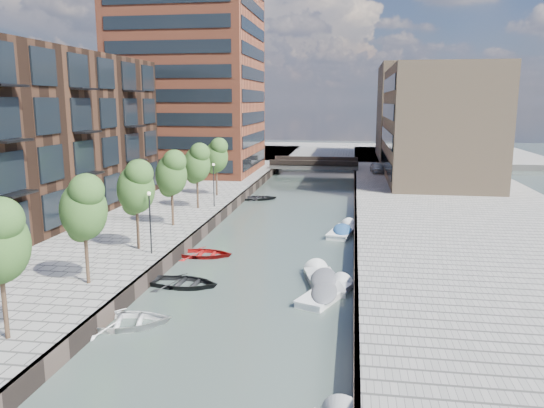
% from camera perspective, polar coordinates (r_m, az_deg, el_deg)
% --- Properties ---
extents(water, '(300.00, 300.00, 0.00)m').
position_cam_1_polar(water, '(49.52, 1.87, -1.64)').
color(water, '#38473F').
rests_on(water, ground).
extents(quay_right, '(20.00, 140.00, 1.00)m').
position_cam_1_polar(quay_right, '(50.14, 20.35, -1.59)').
color(quay_right, gray).
rests_on(quay_right, ground).
extents(quay_wall_left, '(0.25, 140.00, 1.00)m').
position_cam_1_polar(quay_wall_left, '(50.48, -5.01, -0.85)').
color(quay_wall_left, '#332823').
rests_on(quay_wall_left, ground).
extents(quay_wall_right, '(0.25, 140.00, 1.00)m').
position_cam_1_polar(quay_wall_right, '(49.08, 8.97, -1.29)').
color(quay_wall_right, '#332823').
rests_on(quay_wall_right, ground).
extents(far_closure, '(80.00, 40.00, 1.00)m').
position_cam_1_polar(far_closure, '(108.62, 5.69, 5.50)').
color(far_closure, gray).
rests_on(far_closure, ground).
extents(apartment_block, '(8.00, 38.00, 14.00)m').
position_cam_1_polar(apartment_block, '(45.95, -25.51, 6.40)').
color(apartment_block, black).
rests_on(apartment_block, quay_left).
extents(tower, '(18.00, 18.00, 30.00)m').
position_cam_1_polar(tower, '(76.60, -8.85, 14.75)').
color(tower, '#97462C').
rests_on(tower, quay_left).
extents(tan_block_near, '(12.00, 25.00, 14.00)m').
position_cam_1_polar(tan_block_near, '(70.78, 17.25, 8.23)').
color(tan_block_near, '#927759').
rests_on(tan_block_near, quay_right).
extents(tan_block_far, '(12.00, 20.00, 16.00)m').
position_cam_1_polar(tan_block_far, '(96.54, 15.05, 9.55)').
color(tan_block_far, '#927759').
rests_on(tan_block_far, quay_right).
extents(bridge, '(13.00, 6.00, 1.30)m').
position_cam_1_polar(bridge, '(80.73, 4.61, 4.26)').
color(bridge, gray).
rests_on(bridge, ground).
extents(tree_2, '(2.50, 2.50, 5.95)m').
position_cam_1_polar(tree_2, '(30.13, -19.63, -0.23)').
color(tree_2, '#382619').
rests_on(tree_2, quay_left).
extents(tree_3, '(2.50, 2.50, 5.95)m').
position_cam_1_polar(tree_3, '(36.34, -14.45, 1.90)').
color(tree_3, '#382619').
rests_on(tree_3, quay_left).
extents(tree_4, '(2.50, 2.50, 5.95)m').
position_cam_1_polar(tree_4, '(42.79, -10.79, 3.38)').
color(tree_4, '#382619').
rests_on(tree_4, quay_left).
extents(tree_5, '(2.50, 2.50, 5.95)m').
position_cam_1_polar(tree_5, '(49.39, -8.10, 4.47)').
color(tree_5, '#382619').
rests_on(tree_5, quay_left).
extents(tree_6, '(2.50, 2.50, 5.95)m').
position_cam_1_polar(tree_6, '(56.09, -6.04, 5.29)').
color(tree_6, '#382619').
rests_on(tree_6, quay_left).
extents(lamp_1, '(0.24, 0.24, 4.12)m').
position_cam_1_polar(lamp_1, '(35.26, -12.99, -1.28)').
color(lamp_1, black).
rests_on(lamp_1, quay_left).
extents(lamp_2, '(0.24, 0.24, 4.12)m').
position_cam_1_polar(lamp_2, '(50.22, -6.29, 2.55)').
color(lamp_2, black).
rests_on(lamp_2, quay_left).
extents(sloop_1, '(4.55, 3.42, 0.90)m').
position_cam_1_polar(sloop_1, '(32.41, -9.52, -8.70)').
color(sloop_1, black).
rests_on(sloop_1, ground).
extents(sloop_2, '(4.20, 3.04, 0.86)m').
position_cam_1_polar(sloop_2, '(38.15, -7.37, -5.60)').
color(sloop_2, '#A71212').
rests_on(sloop_2, ground).
extents(sloop_3, '(5.39, 4.49, 0.96)m').
position_cam_1_polar(sloop_3, '(27.63, -15.63, -12.53)').
color(sloop_3, white).
rests_on(sloop_3, ground).
extents(sloop_4, '(4.78, 4.02, 0.85)m').
position_cam_1_polar(sloop_4, '(59.30, -1.43, 0.48)').
color(sloop_4, black).
rests_on(sloop_4, ground).
extents(motorboat_1, '(3.22, 4.84, 1.53)m').
position_cam_1_polar(motorboat_1, '(30.50, 6.00, -9.51)').
color(motorboat_1, white).
rests_on(motorboat_1, ground).
extents(motorboat_3, '(2.63, 5.08, 1.61)m').
position_cam_1_polar(motorboat_3, '(44.61, 7.70, -2.90)').
color(motorboat_3, white).
rests_on(motorboat_3, ground).
extents(motorboat_4, '(2.84, 5.16, 1.63)m').
position_cam_1_polar(motorboat_4, '(32.57, 5.42, -8.12)').
color(motorboat_4, beige).
rests_on(motorboat_4, ground).
extents(car, '(2.18, 4.46, 1.47)m').
position_cam_1_polar(car, '(75.62, 11.27, 3.89)').
color(car, '#A8AAAC').
rests_on(car, quay_right).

